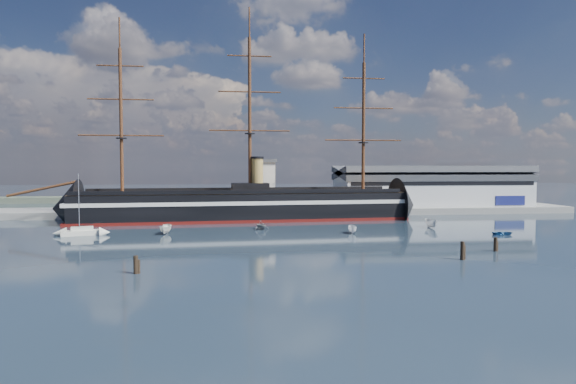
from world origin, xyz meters
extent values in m
plane|color=#18242F|center=(0.00, 40.00, 0.00)|extent=(600.00, 600.00, 0.00)
cube|color=slate|center=(10.00, 76.00, 0.00)|extent=(180.00, 18.00, 2.00)
cube|color=#B7BABC|center=(58.00, 80.00, 7.00)|extent=(62.00, 20.00, 10.00)
cube|color=#3F4247|center=(58.00, 80.00, 12.60)|extent=(63.00, 21.00, 2.00)
cube|color=silver|center=(3.00, 73.00, 9.00)|extent=(4.00, 4.00, 14.00)
cube|color=#3F4247|center=(3.00, 73.00, 16.50)|extent=(5.00, 5.00, 1.00)
cube|color=black|center=(-5.07, 60.00, 4.00)|extent=(88.74, 20.78, 7.00)
cube|color=silver|center=(-5.07, 60.00, 5.20)|extent=(90.75, 21.13, 1.00)
cube|color=#55100D|center=(-5.07, 60.00, 0.35)|extent=(90.75, 21.09, 0.90)
cone|color=black|center=(-51.57, 60.00, 3.70)|extent=(14.84, 16.42, 15.68)
cone|color=black|center=(41.43, 60.00, 3.70)|extent=(11.84, 16.26, 15.68)
cube|color=brown|center=(-5.07, 60.00, 7.60)|extent=(88.67, 19.50, 0.40)
cube|color=black|center=(-3.07, 60.00, 9.00)|extent=(10.31, 6.54, 2.50)
cylinder|color=#A18442|center=(-1.07, 60.00, 12.50)|extent=(3.20, 3.20, 9.00)
cylinder|color=#381E0F|center=(-57.07, 60.00, 9.00)|extent=(17.76, 1.67, 4.43)
cylinder|color=#381E0F|center=(-37.07, 60.00, 26.80)|extent=(0.90, 0.90, 38.00)
cylinder|color=#381E0F|center=(-3.07, 60.00, 28.80)|extent=(0.90, 0.90, 42.00)
cylinder|color=#381E0F|center=(28.93, 60.00, 25.80)|extent=(0.90, 0.90, 36.00)
cube|color=silver|center=(-40.19, 34.60, 0.55)|extent=(8.64, 4.39, 1.11)
cube|color=silver|center=(-40.19, 34.60, 1.44)|extent=(4.72, 2.80, 0.88)
cylinder|color=#B2B2B7|center=(-40.75, 34.60, 7.19)|extent=(0.18, 0.18, 12.16)
imported|color=white|center=(-22.67, 34.37, 0.00)|extent=(6.60, 2.91, 2.57)
imported|color=white|center=(18.08, 30.34, 0.00)|extent=(5.70, 2.84, 2.18)
imported|color=slate|center=(-1.50, 39.45, 0.00)|extent=(7.25, 5.52, 2.44)
imported|color=#205189|center=(49.58, 23.78, 0.00)|extent=(1.18, 2.81, 1.30)
imported|color=silver|center=(39.51, 37.59, 0.00)|extent=(6.84, 2.77, 2.69)
cylinder|color=black|center=(-21.82, -5.07, 0.00)|extent=(0.64, 0.64, 3.19)
cylinder|color=black|center=(27.45, -1.31, 0.00)|extent=(0.64, 0.64, 3.60)
cylinder|color=black|center=(36.92, 5.31, 0.00)|extent=(0.64, 0.64, 3.08)
camera|label=1|loc=(-9.30, -72.40, 14.64)|focal=30.00mm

